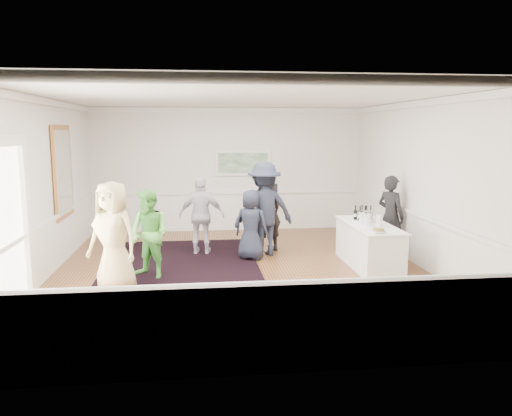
{
  "coord_description": "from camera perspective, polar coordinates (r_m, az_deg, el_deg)",
  "views": [
    {
      "loc": [
        -0.77,
        -9.02,
        2.62
      ],
      "look_at": [
        0.3,
        0.2,
        1.17
      ],
      "focal_mm": 35.0,
      "sensor_mm": 36.0,
      "label": 1
    }
  ],
  "objects": [
    {
      "name": "serving_table",
      "position": [
        9.92,
        12.74,
        -4.16
      ],
      "size": [
        0.79,
        2.07,
        0.84
      ],
      "color": "white",
      "rests_on": "floor"
    },
    {
      "name": "guest_tan",
      "position": [
        8.35,
        -16.02,
        -3.28
      ],
      "size": [
        1.06,
        0.93,
        1.83
      ],
      "primitive_type": "imported",
      "rotation": [
        0.0,
        0.0,
        -0.48
      ],
      "color": "tan",
      "rests_on": "floor"
    },
    {
      "name": "floor",
      "position": [
        9.42,
        -1.7,
        -7.28
      ],
      "size": [
        8.0,
        8.0,
        0.0
      ],
      "primitive_type": "plane",
      "color": "brown",
      "rests_on": "ground"
    },
    {
      "name": "wainscoting",
      "position": [
        9.3,
        -1.72,
        -4.31
      ],
      "size": [
        7.0,
        8.0,
        1.0
      ],
      "primitive_type": null,
      "color": "white",
      "rests_on": "floor"
    },
    {
      "name": "doorway",
      "position": [
        7.7,
        -26.87,
        -1.09
      ],
      "size": [
        0.1,
        1.78,
        2.56
      ],
      "color": "white",
      "rests_on": "wall_left"
    },
    {
      "name": "landscape_painting",
      "position": [
        13.04,
        -1.49,
        5.18
      ],
      "size": [
        1.44,
        0.06,
        0.66
      ],
      "color": "white",
      "rests_on": "wall_back"
    },
    {
      "name": "wall_left",
      "position": [
        9.48,
        -23.35,
        1.96
      ],
      "size": [
        0.02,
        8.0,
        3.2
      ],
      "primitive_type": "cube",
      "color": "white",
      "rests_on": "floor"
    },
    {
      "name": "area_rug",
      "position": [
        10.15,
        -8.46,
        -6.14
      ],
      "size": [
        2.98,
        3.9,
        0.02
      ],
      "primitive_type": "cube",
      "rotation": [
        0.0,
        0.0,
        0.0
      ],
      "color": "black",
      "rests_on": "floor"
    },
    {
      "name": "juice_pitchers",
      "position": [
        9.64,
        12.83,
        -1.3
      ],
      "size": [
        0.36,
        0.37,
        0.24
      ],
      "color": "#76AE3E",
      "rests_on": "serving_table"
    },
    {
      "name": "guest_lilac",
      "position": [
        10.65,
        -6.23,
        -0.87
      ],
      "size": [
        1.02,
        0.54,
        1.66
      ],
      "primitive_type": "imported",
      "rotation": [
        0.0,
        0.0,
        3.0
      ],
      "color": "#BBB2C7",
      "rests_on": "floor"
    },
    {
      "name": "bartender",
      "position": [
        10.75,
        15.13,
        -0.9
      ],
      "size": [
        0.67,
        0.74,
        1.7
      ],
      "primitive_type": "imported",
      "rotation": [
        0.0,
        0.0,
        2.13
      ],
      "color": "black",
      "rests_on": "floor"
    },
    {
      "name": "guest_dark_a",
      "position": [
        10.44,
        0.95,
        -0.13
      ],
      "size": [
        1.41,
        1.01,
        1.97
      ],
      "primitive_type": "imported",
      "rotation": [
        0.0,
        0.0,
        3.38
      ],
      "color": "#222738",
      "rests_on": "floor"
    },
    {
      "name": "ceiling",
      "position": [
        9.07,
        -1.8,
        12.53
      ],
      "size": [
        7.0,
        8.0,
        0.02
      ],
      "primitive_type": "cube",
      "color": "white",
      "rests_on": "wall_back"
    },
    {
      "name": "guest_navy",
      "position": [
        10.16,
        -0.57,
        -1.91
      ],
      "size": [
        0.83,
        0.71,
        1.44
      ],
      "primitive_type": "imported",
      "rotation": [
        0.0,
        0.0,
        2.71
      ],
      "color": "#222738",
      "rests_on": "floor"
    },
    {
      "name": "wine_bottles",
      "position": [
        10.24,
        12.16,
        -0.49
      ],
      "size": [
        0.37,
        0.22,
        0.31
      ],
      "color": "black",
      "rests_on": "serving_table"
    },
    {
      "name": "wall_front",
      "position": [
        5.18,
        2.06,
        -2.51
      ],
      "size": [
        7.0,
        0.02,
        3.2
      ],
      "primitive_type": "cube",
      "color": "white",
      "rests_on": "floor"
    },
    {
      "name": "guest_green",
      "position": [
        9.08,
        -12.1,
        -2.93
      ],
      "size": [
        0.98,
        0.95,
        1.59
      ],
      "primitive_type": "imported",
      "rotation": [
        0.0,
        0.0,
        -0.65
      ],
      "color": "#5EC34E",
      "rests_on": "floor"
    },
    {
      "name": "mirror",
      "position": [
        10.69,
        -21.2,
        3.88
      ],
      "size": [
        0.05,
        1.25,
        1.85
      ],
      "color": "#C37939",
      "rests_on": "wall_left"
    },
    {
      "name": "ice_bucket",
      "position": [
        9.96,
        12.5,
        -0.99
      ],
      "size": [
        0.26,
        0.26,
        0.25
      ],
      "primitive_type": "cylinder",
      "color": "silver",
      "rests_on": "serving_table"
    },
    {
      "name": "nut_bowl",
      "position": [
        9.03,
        13.84,
        -2.55
      ],
      "size": [
        0.26,
        0.26,
        0.08
      ],
      "color": "white",
      "rests_on": "serving_table"
    },
    {
      "name": "wall_back",
      "position": [
        13.08,
        -3.26,
        4.39
      ],
      "size": [
        7.0,
        0.02,
        3.2
      ],
      "primitive_type": "cube",
      "color": "white",
      "rests_on": "floor"
    },
    {
      "name": "wall_right",
      "position": [
        10.03,
        18.61,
        2.57
      ],
      "size": [
        0.02,
        8.0,
        3.2
      ],
      "primitive_type": "cube",
      "color": "white",
      "rests_on": "floor"
    },
    {
      "name": "guest_dark_b",
      "position": [
        10.81,
        1.32,
        -0.13
      ],
      "size": [
        0.8,
        0.68,
        1.86
      ],
      "primitive_type": "imported",
      "rotation": [
        0.0,
        0.0,
        3.55
      ],
      "color": "black",
      "rests_on": "floor"
    }
  ]
}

